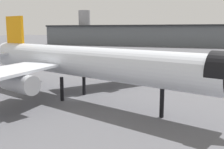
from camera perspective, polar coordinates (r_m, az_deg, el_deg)
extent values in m
plane|color=#56565B|center=(50.48, -9.20, -5.18)|extent=(900.00, 900.00, 0.00)
cylinder|color=silver|center=(48.24, -6.35, 2.74)|extent=(50.35, 15.31, 5.43)
cone|color=silver|center=(68.20, -21.64, 4.13)|extent=(7.94, 6.46, 5.16)
cylinder|color=black|center=(35.82, 22.25, 0.35)|extent=(3.48, 5.86, 5.48)
cube|color=silver|center=(61.36, 0.28, 3.63)|extent=(18.13, 23.66, 0.43)
cylinder|color=#B7BAC1|center=(58.72, -0.43, 1.60)|extent=(7.49, 4.32, 2.99)
cylinder|color=#B7BAC1|center=(43.65, -19.32, -1.76)|extent=(7.49, 4.32, 2.99)
cube|color=orange|center=(64.52, -20.06, 7.82)|extent=(6.02, 1.73, 8.68)
cube|color=silver|center=(68.81, -16.15, 4.92)|extent=(6.23, 9.77, 0.33)
cylinder|color=black|center=(39.80, 10.64, -6.02)|extent=(0.65, 0.65, 4.34)
cylinder|color=black|center=(52.78, -6.03, -2.03)|extent=(0.65, 0.65, 4.34)
cylinder|color=black|center=(48.95, -10.69, -3.07)|extent=(0.65, 0.65, 4.34)
cube|color=slate|center=(217.22, 8.84, 8.14)|extent=(182.56, 48.61, 15.18)
cube|color=#232628|center=(217.18, 8.90, 10.30)|extent=(182.89, 51.37, 1.20)
cylinder|color=#939399|center=(236.76, -5.92, 10.00)|extent=(10.03, 10.03, 29.10)
cube|color=black|center=(83.97, -6.41, 1.24)|extent=(2.84, 5.70, 0.35)
cube|color=#194799|center=(85.29, -5.92, 2.04)|extent=(2.51, 2.42, 1.60)
cube|color=#1E2D38|center=(86.13, -5.62, 2.33)|extent=(1.93, 0.27, 0.80)
cube|color=#194799|center=(82.93, -6.74, 2.02)|extent=(2.62, 3.51, 2.20)
cylinder|color=black|center=(86.21, -6.50, 1.34)|extent=(0.37, 0.92, 0.90)
cylinder|color=black|center=(85.18, -5.13, 1.26)|extent=(0.37, 0.92, 0.90)
cylinder|color=black|center=(82.85, -7.73, 0.97)|extent=(0.37, 0.92, 0.90)
cylinder|color=black|center=(81.78, -6.31, 0.89)|extent=(0.37, 0.92, 0.90)
cone|color=#F2600C|center=(77.20, 10.99, 0.14)|extent=(0.48, 0.48, 0.60)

